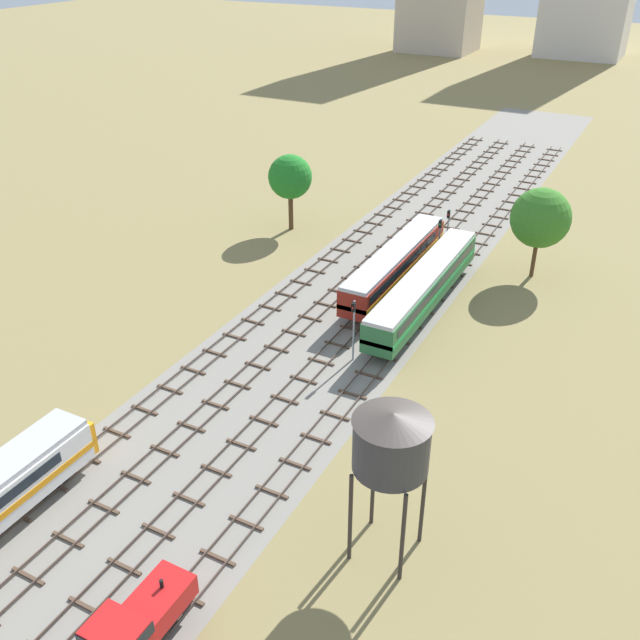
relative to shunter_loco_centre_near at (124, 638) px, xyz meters
name	(u,v)px	position (x,y,z in m)	size (l,w,h in m)	color
ground_plane	(348,308)	(-6.44, 37.97, -2.01)	(480.00, 480.00, 0.00)	olive
ballast_bed	(348,308)	(-6.44, 37.97, -2.01)	(16.88, 176.00, 0.01)	gray
track_far_left	(294,288)	(-12.88, 38.97, -1.87)	(2.40, 126.00, 0.29)	#47382D
track_left	(332,297)	(-8.59, 38.97, -1.87)	(2.40, 126.00, 0.29)	#47382D
track_centre_left	(373,307)	(-4.29, 38.97, -1.87)	(2.40, 126.00, 0.29)	#47382D
track_centre	(416,317)	(0.00, 38.97, -1.87)	(2.40, 126.00, 0.29)	#47382D
shunter_loco_centre_near	(124,638)	(0.00, 0.00, 0.00)	(2.74, 8.46, 3.10)	red
passenger_coach_centre_mid	(424,286)	(0.00, 40.75, 0.60)	(2.96, 22.00, 3.80)	#286638
diesel_railcar_centre_left_midfar	(395,263)	(-4.29, 44.17, 0.59)	(2.96, 20.50, 3.80)	maroon
water_tower	(392,442)	(8.20, 12.58, 5.92)	(4.34, 4.34, 9.82)	#2D2826
signal_post_nearest	(354,323)	(-2.15, 30.01, 1.51)	(0.28, 0.47, 5.55)	gray
signal_post_near	(448,227)	(-2.15, 53.50, 1.41)	(0.28, 0.47, 5.39)	gray
signal_post_mid	(439,236)	(-2.15, 50.85, 1.33)	(0.28, 0.47, 5.24)	gray
lineside_tree_0	(290,177)	(-20.89, 52.50, 4.32)	(5.06, 5.06, 8.90)	#4C331E
lineside_tree_1	(541,218)	(7.32, 52.96, 4.32)	(5.94, 5.94, 9.32)	#4C331E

